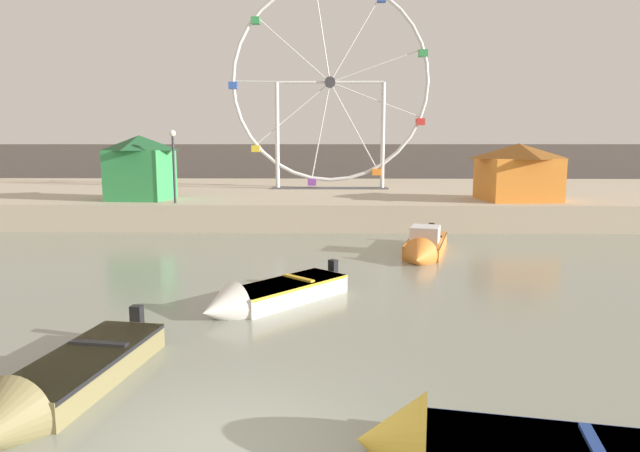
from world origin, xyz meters
TOP-DOWN VIEW (x-y plane):
  - ground_plane at (0.00, 0.00)m, footprint 240.00×240.00m
  - quay_promenade at (0.00, 29.88)m, footprint 110.00×21.90m
  - distant_town_skyline at (0.00, 49.39)m, footprint 140.00×3.00m
  - motorboat_mustard_yellow at (3.57, -0.27)m, footprint 4.65×2.30m
  - motorboat_orange_hull at (5.16, 13.67)m, footprint 2.68×5.44m
  - motorboat_olive_wood at (-2.97, 1.43)m, footprint 1.93×4.85m
  - motorboat_white_red_stripe at (-0.16, 6.87)m, footprint 3.99×4.24m
  - ferris_wheel_white_frame at (1.42, 29.42)m, footprint 13.21×1.20m
  - carnival_booth_green_kiosk at (-8.68, 21.74)m, footprint 3.45×3.44m
  - carnival_booth_orange_canopy at (11.39, 21.82)m, footprint 4.19×4.09m
  - promenade_lamp_near at (-6.34, 19.93)m, footprint 0.32×0.32m

SIDE VIEW (x-z plane):
  - ground_plane at x=0.00m, z-range 0.00..0.00m
  - motorboat_mustard_yellow at x=3.57m, z-range -0.54..0.93m
  - motorboat_olive_wood at x=-2.97m, z-range -0.37..0.90m
  - motorboat_white_red_stripe at x=-0.16m, z-range -0.34..0.89m
  - motorboat_orange_hull at x=5.16m, z-range -0.39..1.09m
  - quay_promenade at x=0.00m, z-range 0.00..1.36m
  - distant_town_skyline at x=0.00m, z-range 0.00..4.40m
  - carnival_booth_orange_canopy at x=11.39m, z-range 1.42..4.41m
  - carnival_booth_green_kiosk at x=-8.68m, z-range 1.43..4.84m
  - promenade_lamp_near at x=-6.34m, z-range 1.94..5.58m
  - ferris_wheel_white_frame at x=1.42m, z-range 1.39..14.92m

